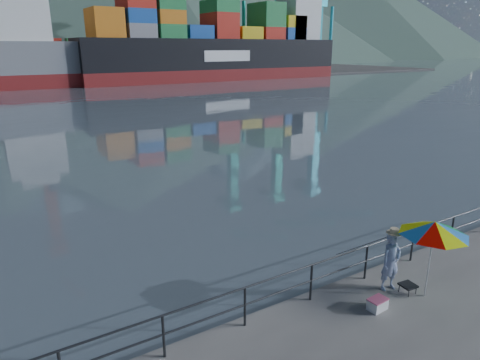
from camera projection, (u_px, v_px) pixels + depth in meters
name	position (u px, v px, depth m)	size (l,w,h in m)	color
far_dock	(54.00, 78.00, 89.47)	(200.00, 40.00, 0.40)	#514F4C
guardrail	(280.00, 293.00, 10.35)	(22.00, 0.06, 1.03)	#2D3033
container_stacks	(156.00, 61.00, 100.96)	(58.00, 8.40, 7.80)	#194CA5
fisherman	(391.00, 262.00, 11.28)	(0.59, 0.39, 1.61)	#355194
beach_umbrella	(434.00, 228.00, 10.62)	(1.94, 1.94, 2.09)	white
folding_stool	(408.00, 288.00, 11.28)	(0.42, 0.42, 0.25)	black
cooler_bag	(377.00, 305.00, 10.57)	(0.47, 0.31, 0.27)	white
fishing_rod	(359.00, 274.00, 12.23)	(0.02, 0.02, 1.88)	black
container_ship	(223.00, 48.00, 85.54)	(53.89, 8.98, 18.10)	maroon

